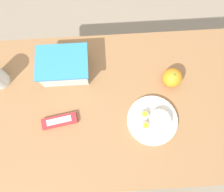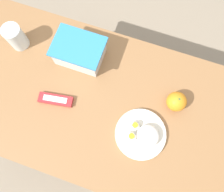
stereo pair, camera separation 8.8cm
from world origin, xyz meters
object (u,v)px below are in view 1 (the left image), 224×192
Objects in this scene: rice_plate at (154,120)px; orange_fruit at (172,78)px; food_container at (64,67)px; candy_bar at (60,121)px.

orange_fruit is at bearing 61.50° from rice_plate.
food_container is 2.57× the size of orange_fruit.
food_container reaches higher than rice_plate.
food_container reaches higher than candy_bar.
food_container reaches higher than orange_fruit.
food_container is at bearing 170.66° from orange_fruit.
food_container is 1.01× the size of rice_plate.
orange_fruit reaches higher than candy_bar.
food_container is 0.22m from candy_bar.
rice_plate is at bearing -118.50° from orange_fruit.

